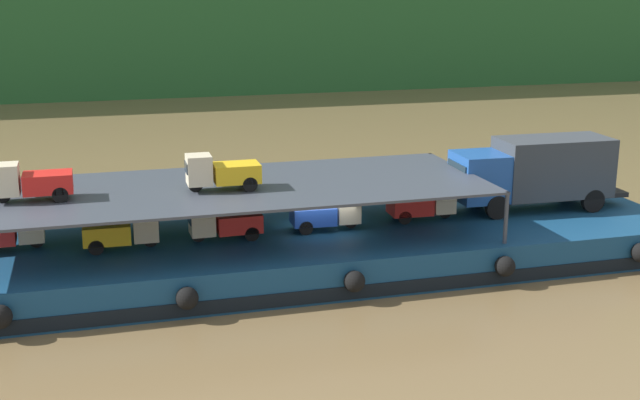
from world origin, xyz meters
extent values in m
plane|color=brown|center=(0.00, 0.00, 0.00)|extent=(400.00, 400.00, 0.00)
cube|color=navy|center=(0.00, 0.00, 0.75)|extent=(29.31, 8.26, 1.50)
cube|color=black|center=(0.00, -4.15, 0.35)|extent=(28.73, 0.06, 0.50)
sphere|color=black|center=(-11.73, -4.36, 0.85)|extent=(0.77, 0.77, 0.77)
sphere|color=black|center=(-5.86, -4.36, 0.85)|extent=(0.77, 0.77, 0.77)
sphere|color=black|center=(0.00, -4.36, 0.85)|extent=(0.77, 0.77, 0.77)
sphere|color=black|center=(5.86, -4.36, 0.85)|extent=(0.77, 0.77, 0.77)
cube|color=#1E4C99|center=(7.06, 0.43, 3.10)|extent=(2.06, 2.24, 2.00)
cube|color=#192833|center=(6.03, 0.46, 3.45)|extent=(0.11, 1.84, 0.60)
cube|color=#33383D|center=(10.46, 0.34, 3.35)|extent=(4.86, 2.44, 2.50)
cube|color=black|center=(10.46, 0.34, 2.05)|extent=(6.84, 1.58, 0.20)
cylinder|color=black|center=(7.49, 1.43, 2.00)|extent=(1.01, 0.31, 1.00)
cylinder|color=black|center=(7.43, -0.59, 2.00)|extent=(1.01, 0.31, 1.00)
cylinder|color=black|center=(11.93, 1.30, 2.00)|extent=(1.01, 0.31, 1.00)
cylinder|color=black|center=(11.87, -0.71, 2.00)|extent=(1.01, 0.31, 1.00)
cylinder|color=#383D47|center=(6.18, 3.65, 2.50)|extent=(0.16, 0.16, 2.00)
cylinder|color=#383D47|center=(6.18, -3.65, 2.50)|extent=(0.16, 0.16, 2.00)
cube|color=#383D47|center=(-3.80, 0.00, 3.45)|extent=(20.11, 7.46, 0.10)
cube|color=beige|center=(-10.94, 0.61, 2.33)|extent=(0.92, 1.02, 1.10)
cube|color=#19232D|center=(-10.47, 0.62, 2.44)|extent=(0.06, 0.85, 0.38)
cylinder|color=black|center=(-10.79, 0.61, 1.78)|extent=(0.56, 0.15, 0.56)
cube|color=gold|center=(-8.26, -0.39, 2.13)|extent=(1.73, 1.25, 0.70)
cube|color=#C6B793|center=(-6.86, -0.43, 2.33)|extent=(0.93, 1.03, 1.10)
cube|color=#19232D|center=(-6.39, -0.44, 2.44)|extent=(0.06, 0.85, 0.38)
cylinder|color=black|center=(-6.71, -0.43, 1.78)|extent=(0.56, 0.16, 0.56)
cylinder|color=black|center=(-8.68, -0.91, 1.78)|extent=(0.56, 0.16, 0.56)
cylinder|color=black|center=(-8.65, 0.15, 1.78)|extent=(0.56, 0.16, 0.56)
cube|color=red|center=(-3.37, -0.28, 2.13)|extent=(1.73, 1.24, 0.70)
cube|color=beige|center=(-4.77, -0.32, 2.33)|extent=(0.93, 1.02, 1.10)
cube|color=#19232D|center=(-5.24, -0.33, 2.44)|extent=(0.06, 0.85, 0.38)
cylinder|color=black|center=(-4.92, -0.32, 1.78)|extent=(0.56, 0.15, 0.56)
cylinder|color=black|center=(-2.98, 0.26, 1.78)|extent=(0.56, 0.15, 0.56)
cylinder|color=black|center=(-2.95, -0.80, 1.78)|extent=(0.56, 0.15, 0.56)
cube|color=#1E47B7|center=(-0.35, -0.09, 2.13)|extent=(1.76, 1.28, 0.70)
cube|color=beige|center=(1.05, -0.15, 2.33)|extent=(0.95, 1.04, 1.10)
cube|color=#19232D|center=(1.52, -0.18, 2.44)|extent=(0.08, 0.85, 0.38)
cylinder|color=black|center=(1.20, -0.16, 1.78)|extent=(0.57, 0.17, 0.56)
cylinder|color=black|center=(-0.77, -0.60, 1.78)|extent=(0.57, 0.17, 0.56)
cylinder|color=black|center=(-0.72, 0.46, 1.78)|extent=(0.57, 0.17, 0.56)
cube|color=red|center=(3.87, 0.22, 2.13)|extent=(1.75, 1.27, 0.70)
cube|color=beige|center=(5.27, 0.16, 2.33)|extent=(0.94, 1.04, 1.10)
cube|color=#19232D|center=(5.74, 0.14, 2.44)|extent=(0.07, 0.85, 0.38)
cylinder|color=black|center=(5.42, 0.15, 1.78)|extent=(0.57, 0.16, 0.56)
cylinder|color=black|center=(3.45, -0.30, 1.78)|extent=(0.57, 0.16, 0.56)
cylinder|color=black|center=(3.50, 0.76, 1.78)|extent=(0.57, 0.16, 0.56)
cube|color=red|center=(-10.17, -0.21, 4.13)|extent=(1.70, 1.21, 0.70)
cube|color=beige|center=(-11.57, -0.22, 4.33)|extent=(0.90, 1.00, 1.10)
cylinder|color=black|center=(-11.72, -0.22, 3.78)|extent=(0.56, 0.14, 0.56)
cylinder|color=black|center=(-9.77, 0.32, 3.78)|extent=(0.56, 0.14, 0.56)
cylinder|color=black|center=(-9.76, -0.74, 3.78)|extent=(0.56, 0.14, 0.56)
cube|color=gold|center=(-3.42, -0.50, 4.13)|extent=(1.71, 1.21, 0.70)
cube|color=beige|center=(-4.82, -0.49, 4.33)|extent=(0.91, 1.01, 1.10)
cube|color=#19232D|center=(-5.29, -0.49, 4.44)|extent=(0.05, 0.85, 0.38)
cylinder|color=black|center=(-4.97, -0.49, 3.78)|extent=(0.56, 0.14, 0.56)
cylinder|color=black|center=(-3.02, 0.03, 3.78)|extent=(0.56, 0.14, 0.56)
cylinder|color=black|center=(-3.03, -1.03, 3.78)|extent=(0.56, 0.14, 0.56)
camera|label=1|loc=(-8.52, -30.27, 11.08)|focal=46.27mm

